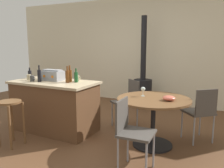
{
  "coord_description": "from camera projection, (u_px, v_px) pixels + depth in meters",
  "views": [
    {
      "loc": [
        2.08,
        -3.28,
        1.54
      ],
      "look_at": [
        0.41,
        0.01,
        0.9
      ],
      "focal_mm": 37.77,
      "sensor_mm": 36.0,
      "label": 1
    }
  ],
  "objects": [
    {
      "name": "bottle_2",
      "position": [
        67.0,
        76.0,
        3.93
      ],
      "size": [
        0.07,
        0.07,
        0.28
      ],
      "color": "#603314",
      "rests_on": "kitchen_island"
    },
    {
      "name": "cup_3",
      "position": [
        32.0,
        78.0,
        4.08
      ],
      "size": [
        0.11,
        0.07,
        0.1
      ],
      "color": "#383838",
      "rests_on": "kitchen_island"
    },
    {
      "name": "cup_0",
      "position": [
        42.0,
        76.0,
        4.37
      ],
      "size": [
        0.11,
        0.07,
        0.1
      ],
      "color": "#383838",
      "rests_on": "kitchen_island"
    },
    {
      "name": "wooden_stool",
      "position": [
        10.0,
        113.0,
        3.53
      ],
      "size": [
        0.34,
        0.34,
        0.69
      ],
      "color": "brown",
      "rests_on": "ground_plane"
    },
    {
      "name": "wood_stove",
      "position": [
        143.0,
        86.0,
        5.7
      ],
      "size": [
        0.44,
        0.45,
        2.17
      ],
      "color": "black",
      "rests_on": "ground_plane"
    },
    {
      "name": "bottle_3",
      "position": [
        76.0,
        77.0,
        3.97
      ],
      "size": [
        0.06,
        0.06,
        0.24
      ],
      "color": "#194C23",
      "rests_on": "kitchen_island"
    },
    {
      "name": "ground_plane",
      "position": [
        91.0,
        133.0,
        4.07
      ],
      "size": [
        8.8,
        8.8,
        0.0
      ],
      "primitive_type": "plane",
      "color": "brown"
    },
    {
      "name": "serving_bowl",
      "position": [
        169.0,
        98.0,
        3.34
      ],
      "size": [
        0.18,
        0.18,
        0.07
      ],
      "primitive_type": "ellipsoid",
      "color": "#DB6651",
      "rests_on": "dining_table"
    },
    {
      "name": "folding_chair_near",
      "position": [
        128.0,
        100.0,
        4.33
      ],
      "size": [
        0.56,
        0.56,
        0.87
      ],
      "color": "#47423D",
      "rests_on": "ground_plane"
    },
    {
      "name": "dining_table",
      "position": [
        153.0,
        109.0,
        3.51
      ],
      "size": [
        1.09,
        1.09,
        0.73
      ],
      "color": "black",
      "rests_on": "ground_plane"
    },
    {
      "name": "wine_glass",
      "position": [
        143.0,
        89.0,
        3.61
      ],
      "size": [
        0.07,
        0.07,
        0.14
      ],
      "color": "silver",
      "rests_on": "dining_table"
    },
    {
      "name": "cup_1",
      "position": [
        77.0,
        78.0,
        4.1
      ],
      "size": [
        0.12,
        0.08,
        0.1
      ],
      "color": "tan",
      "rests_on": "kitchen_island"
    },
    {
      "name": "bottle_4",
      "position": [
        39.0,
        75.0,
        4.02
      ],
      "size": [
        0.06,
        0.06,
        0.28
      ],
      "color": "black",
      "rests_on": "kitchen_island"
    },
    {
      "name": "kitchen_island",
      "position": [
        55.0,
        106.0,
        4.16
      ],
      "size": [
        1.5,
        0.78,
        0.89
      ],
      "color": "brown",
      "rests_on": "ground_plane"
    },
    {
      "name": "back_wall",
      "position": [
        143.0,
        51.0,
        6.11
      ],
      "size": [
        8.0,
        0.1,
        2.7
      ],
      "primitive_type": "cube",
      "color": "beige",
      "rests_on": "ground_plane"
    },
    {
      "name": "folding_chair_far",
      "position": [
        131.0,
        129.0,
        2.82
      ],
      "size": [
        0.42,
        0.42,
        0.88
      ],
      "color": "#47423D",
      "rests_on": "ground_plane"
    },
    {
      "name": "folding_chair_left",
      "position": [
        201.0,
        110.0,
        3.64
      ],
      "size": [
        0.56,
        0.56,
        0.87
      ],
      "color": "#47423D",
      "rests_on": "ground_plane"
    },
    {
      "name": "toolbox",
      "position": [
        53.0,
        75.0,
        4.19
      ],
      "size": [
        0.37,
        0.24,
        0.19
      ],
      "color": "gray",
      "rests_on": "kitchen_island"
    },
    {
      "name": "cup_2",
      "position": [
        29.0,
        77.0,
        4.22
      ],
      "size": [
        0.11,
        0.07,
        0.1
      ],
      "color": "tan",
      "rests_on": "kitchen_island"
    },
    {
      "name": "bottle_1",
      "position": [
        30.0,
        74.0,
        4.43
      ],
      "size": [
        0.06,
        0.06,
        0.2
      ],
      "color": "black",
      "rests_on": "kitchen_island"
    },
    {
      "name": "bottle_0",
      "position": [
        70.0,
        75.0,
        4.03
      ],
      "size": [
        0.08,
        0.08,
        0.28
      ],
      "color": "#603314",
      "rests_on": "kitchen_island"
    }
  ]
}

